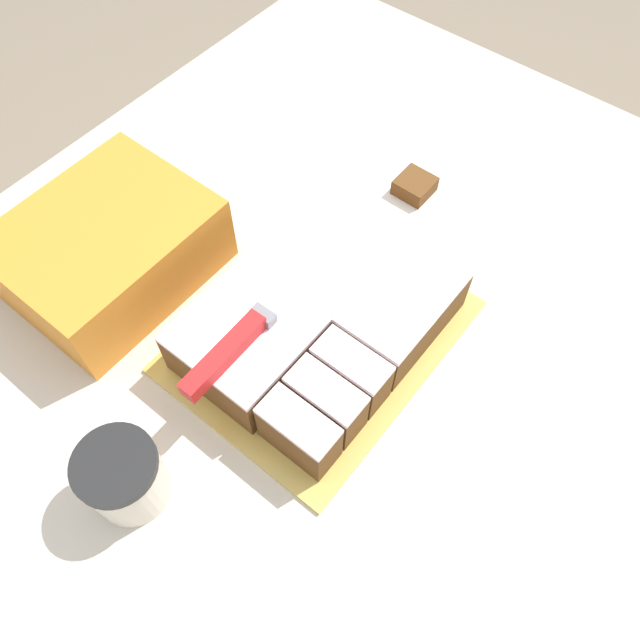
# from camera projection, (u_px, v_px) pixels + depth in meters

# --- Properties ---
(ground_plane) EXTENTS (8.00, 8.00, 0.00)m
(ground_plane) POSITION_uv_depth(u_px,v_px,m) (315.00, 526.00, 1.60)
(ground_plane) COLOR #7F705B
(countertop) EXTENTS (1.40, 1.10, 0.92)m
(countertop) POSITION_uv_depth(u_px,v_px,m) (313.00, 468.00, 1.21)
(countertop) COLOR beige
(countertop) RESTS_ON ground_plane
(cake_board) EXTENTS (0.36, 0.29, 0.01)m
(cake_board) POSITION_uv_depth(u_px,v_px,m) (320.00, 336.00, 0.82)
(cake_board) COLOR gold
(cake_board) RESTS_ON countertop
(cake) EXTENTS (0.32, 0.24, 0.07)m
(cake) POSITION_uv_depth(u_px,v_px,m) (320.00, 318.00, 0.79)
(cake) COLOR brown
(cake) RESTS_ON cake_board
(knife) EXTENTS (0.29, 0.03, 0.02)m
(knife) POSITION_uv_depth(u_px,v_px,m) (242.00, 337.00, 0.72)
(knife) COLOR silver
(knife) RESTS_ON cake
(coffee_cup) EXTENTS (0.09, 0.09, 0.09)m
(coffee_cup) POSITION_uv_depth(u_px,v_px,m) (124.00, 477.00, 0.68)
(coffee_cup) COLOR beige
(coffee_cup) RESTS_ON countertop
(paper_napkin) EXTENTS (0.16, 0.16, 0.01)m
(paper_napkin) POSITION_uv_depth(u_px,v_px,m) (413.00, 193.00, 0.96)
(paper_napkin) COLOR white
(paper_napkin) RESTS_ON countertop
(brownie) EXTENTS (0.05, 0.05, 0.03)m
(brownie) POSITION_uv_depth(u_px,v_px,m) (415.00, 186.00, 0.94)
(brownie) COLOR brown
(brownie) RESTS_ON paper_napkin
(storage_box) EXTENTS (0.26, 0.21, 0.11)m
(storage_box) POSITION_uv_depth(u_px,v_px,m) (109.00, 250.00, 0.83)
(storage_box) COLOR orange
(storage_box) RESTS_ON countertop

